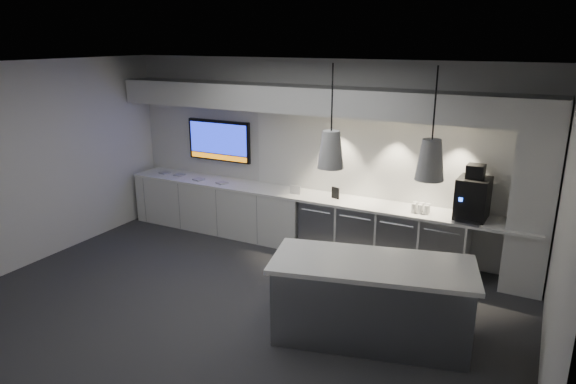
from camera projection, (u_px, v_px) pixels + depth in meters
The scene contains 28 objects.
floor at pixel (238, 306), 6.59m from camera, with size 7.00×7.00×0.00m, color #2E2E31.
ceiling at pixel (230, 66), 5.72m from camera, with size 7.00×7.00×0.00m, color black.
wall_back at pixel (319, 154), 8.28m from camera, with size 7.00×7.00×0.00m, color silver.
wall_front at pixel (60, 277), 4.03m from camera, with size 7.00×7.00×0.00m, color silver.
wall_left at pixel (37, 163), 7.69m from camera, with size 7.00×7.00×0.00m, color silver.
wall_right at pixel (561, 246), 4.62m from camera, with size 7.00×7.00×0.00m, color silver.
back_counter at pixel (310, 196), 8.19m from camera, with size 6.80×0.65×0.04m, color white.
left_base_cabinets at pixel (220, 207), 9.08m from camera, with size 3.30×0.63×0.86m, color silver.
fridge_unit_a at pixel (323, 225), 8.21m from camera, with size 0.60×0.61×0.85m, color gray.
fridge_unit_b at pixel (361, 232), 7.93m from camera, with size 0.60×0.61×0.85m, color gray.
fridge_unit_c at pixel (401, 239), 7.66m from camera, with size 0.60×0.61×0.85m, color gray.
fridge_unit_d at pixel (444, 246), 7.38m from camera, with size 0.60×0.61×0.85m, color gray.
backsplash at pixel (391, 159), 7.73m from camera, with size 4.60×0.03×1.30m, color silver.
soffit at pixel (312, 100), 7.77m from camera, with size 6.90×0.60×0.40m, color silver.
column at pixel (533, 198), 6.69m from camera, with size 0.55×0.55×2.60m, color silver.
wall_tv at pixel (219, 141), 9.05m from camera, with size 1.25×0.07×0.72m.
island at pixel (371, 300), 5.75m from camera, with size 2.38×1.45×0.94m.
bin at pixel (285, 291), 6.56m from camera, with size 0.28×0.28×0.40m, color gray.
coffee_machine at pixel (473, 196), 7.04m from camera, with size 0.44×0.61×0.76m.
sign_black at pixel (335, 193), 7.96m from camera, with size 0.14×0.02×0.18m, color black.
sign_white at pixel (295, 190), 8.20m from camera, with size 0.18×0.02×0.14m, color white.
cup_cluster at pixel (421, 208), 7.32m from camera, with size 0.25×0.16×0.14m, color white, non-canonical shape.
tray_a at pixel (165, 173), 9.47m from camera, with size 0.16×0.16×0.03m, color #989898.
tray_b at pixel (179, 175), 9.31m from camera, with size 0.16×0.16×0.03m, color #989898.
tray_c at pixel (199, 179), 9.02m from camera, with size 0.16×0.16×0.03m, color #989898.
tray_d at pixel (222, 183), 8.80m from camera, with size 0.16×0.16×0.03m, color #989898.
pendant_left at pixel (331, 149), 5.50m from camera, with size 0.28×0.28×1.11m.
pendant_right at pixel (431, 160), 5.03m from camera, with size 0.28×0.28×1.11m.
Camera 1 is at (3.27, -4.94, 3.30)m, focal length 32.00 mm.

